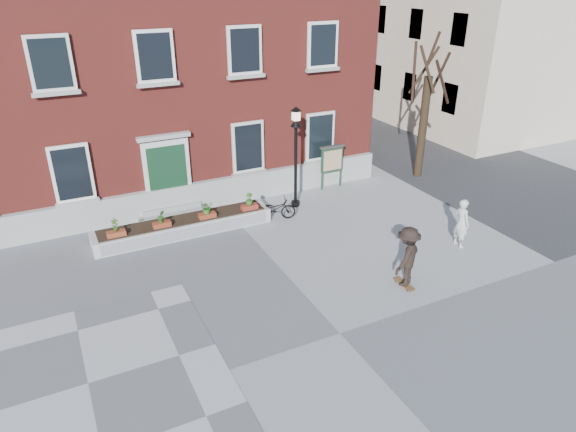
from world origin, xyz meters
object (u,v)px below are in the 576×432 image
parked_car (337,109)px  notice_board (332,160)px  bystander (461,223)px  skateboarder (407,257)px  lamp_post (296,144)px  bicycle (274,209)px

parked_car → notice_board: (-5.84, -9.15, 0.56)m
bystander → skateboarder: skateboarder is taller
lamp_post → skateboarder: 6.66m
skateboarder → notice_board: bearing=75.5°
skateboarder → bystander: bearing=20.2°
lamp_post → notice_board: lamp_post is taller
bystander → skateboarder: bearing=113.0°
notice_board → skateboarder: size_ratio=0.98×
parked_car → skateboarder: (-7.76, -16.58, 0.29)m
bystander → lamp_post: size_ratio=0.43×
bicycle → skateboarder: bearing=-150.3°
parked_car → skateboarder: 18.31m
parked_car → bystander: bystander is taller
bystander → lamp_post: (-3.45, 5.30, 1.70)m
parked_car → lamp_post: (-8.04, -10.12, 1.84)m
bicycle → notice_board: size_ratio=0.87×
bicycle → bystander: (4.72, -4.55, 0.42)m
parked_car → notice_board: notice_board is taller
notice_board → bystander: bearing=-78.7°
lamp_post → bicycle: bearing=-149.4°
bystander → bicycle: bearing=48.9°
notice_board → skateboarder: bearing=-104.5°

